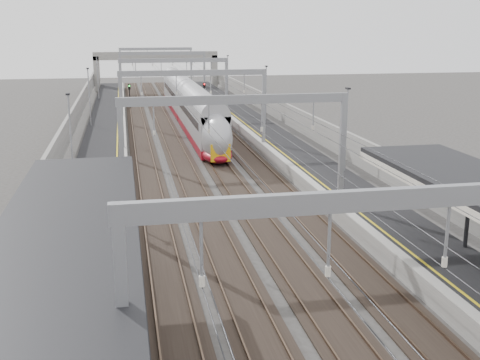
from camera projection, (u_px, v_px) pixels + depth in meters
name	position (u px, v px, depth m)	size (l,w,h in m)	color
platform_left	(104.00, 147.00, 55.17)	(4.00, 120.00, 1.00)	black
platform_right	(273.00, 141.00, 58.12)	(4.00, 120.00, 1.00)	black
tracks	(191.00, 149.00, 56.76)	(11.40, 140.00, 0.20)	black
overhead_line	(183.00, 78.00, 61.54)	(13.00, 140.00, 6.60)	gray
canopy_left	(48.00, 298.00, 14.08)	(4.40, 30.00, 4.24)	black
overbridge	(156.00, 61.00, 107.76)	(22.00, 2.20, 6.90)	slate
wall_left	(67.00, 137.00, 54.31)	(0.30, 120.00, 3.20)	slate
wall_right	(305.00, 129.00, 58.44)	(0.30, 120.00, 3.20)	slate
train	(190.00, 108.00, 69.67)	(2.60, 47.43, 4.12)	maroon
signal_green	(129.00, 92.00, 83.58)	(0.32, 0.32, 3.48)	black
signal_red_near	(200.00, 100.00, 74.50)	(0.32, 0.32, 3.48)	black
signal_red_far	(204.00, 90.00, 86.18)	(0.32, 0.32, 3.48)	black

